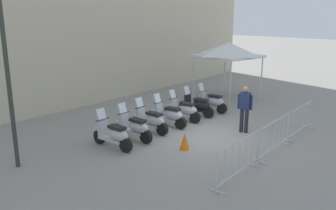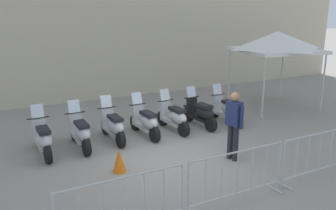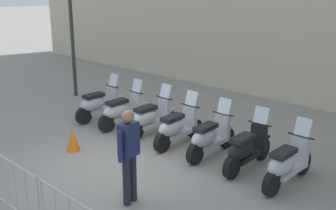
{
  "view_description": "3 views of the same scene",
  "coord_description": "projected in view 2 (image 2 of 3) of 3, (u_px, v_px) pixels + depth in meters",
  "views": [
    {
      "loc": [
        -8.68,
        -7.95,
        4.11
      ],
      "look_at": [
        -0.67,
        1.49,
        0.99
      ],
      "focal_mm": 36.99,
      "sensor_mm": 36.0,
      "label": 1
    },
    {
      "loc": [
        -2.73,
        -7.83,
        3.59
      ],
      "look_at": [
        0.19,
        1.25,
        1.08
      ],
      "focal_mm": 37.66,
      "sensor_mm": 36.0,
      "label": 2
    },
    {
      "loc": [
        7.1,
        -3.86,
        3.81
      ],
      "look_at": [
        -0.35,
        1.59,
        1.05
      ],
      "focal_mm": 44.49,
      "sensor_mm": 36.0,
      "label": 3
    }
  ],
  "objects": [
    {
      "name": "motorcycle_5",
      "position": [
        201.0,
        113.0,
        11.29
      ],
      "size": [
        0.71,
        1.71,
        1.24
      ],
      "color": "black",
      "rests_on": "ground"
    },
    {
      "name": "barrier_segment_0",
      "position": [
        124.0,
        207.0,
        5.71
      ],
      "size": [
        2.19,
        0.79,
        1.07
      ],
      "color": "#B2B5B7",
      "rests_on": "ground"
    },
    {
      "name": "motorcycle_6",
      "position": [
        227.0,
        110.0,
        11.66
      ],
      "size": [
        0.66,
        1.72,
        1.24
      ],
      "color": "black",
      "rests_on": "ground"
    },
    {
      "name": "motorcycle_0",
      "position": [
        43.0,
        139.0,
        9.0
      ],
      "size": [
        0.67,
        1.72,
        1.24
      ],
      "color": "black",
      "rests_on": "ground"
    },
    {
      "name": "motorcycle_2",
      "position": [
        113.0,
        126.0,
        10.02
      ],
      "size": [
        0.67,
        1.72,
        1.24
      ],
      "color": "black",
      "rests_on": "ground"
    },
    {
      "name": "motorcycle_3",
      "position": [
        146.0,
        122.0,
        10.4
      ],
      "size": [
        0.72,
        1.71,
        1.24
      ],
      "color": "black",
      "rests_on": "ground"
    },
    {
      "name": "traffic_cone",
      "position": [
        119.0,
        161.0,
        8.12
      ],
      "size": [
        0.32,
        0.32,
        0.55
      ],
      "primitive_type": "cone",
      "color": "orange",
      "rests_on": "ground"
    },
    {
      "name": "ground_plane",
      "position": [
        176.0,
        158.0,
        8.93
      ],
      "size": [
        120.0,
        120.0,
        0.0
      ],
      "primitive_type": "plane",
      "color": "gray"
    },
    {
      "name": "barrier_segment_1",
      "position": [
        237.0,
        177.0,
        6.75
      ],
      "size": [
        2.19,
        0.79,
        1.07
      ],
      "color": "#B2B5B7",
      "rests_on": "ground"
    },
    {
      "name": "officer_near_row_end",
      "position": [
        234.0,
        122.0,
        8.63
      ],
      "size": [
        0.34,
        0.52,
        1.73
      ],
      "color": "#23232D",
      "rests_on": "ground"
    },
    {
      "name": "barrier_segment_2",
      "position": [
        320.0,
        155.0,
        7.8
      ],
      "size": [
        2.19,
        0.79,
        1.07
      ],
      "color": "#B2B5B7",
      "rests_on": "ground"
    },
    {
      "name": "canopy_tent",
      "position": [
        277.0,
        42.0,
        13.24
      ],
      "size": [
        2.77,
        2.77,
        2.91
      ],
      "color": "silver",
      "rests_on": "ground"
    },
    {
      "name": "motorcycle_1",
      "position": [
        80.0,
        133.0,
        9.47
      ],
      "size": [
        0.66,
        1.72,
        1.24
      ],
      "color": "black",
      "rests_on": "ground"
    },
    {
      "name": "motorcycle_4",
      "position": [
        174.0,
        117.0,
        10.86
      ],
      "size": [
        0.71,
        1.71,
        1.24
      ],
      "color": "black",
      "rests_on": "ground"
    }
  ]
}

